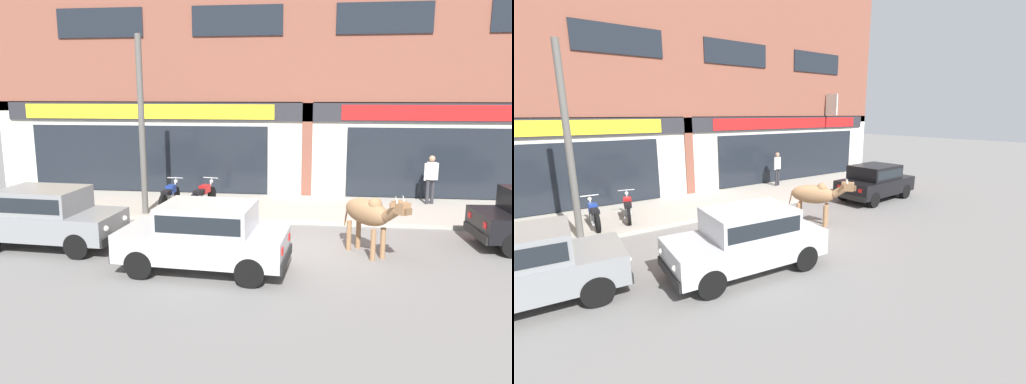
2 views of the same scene
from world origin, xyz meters
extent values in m
plane|color=slate|center=(0.00, 0.00, 0.00)|extent=(90.00, 90.00, 0.00)
cube|color=#A8A093|center=(0.00, 4.02, 0.06)|extent=(19.00, 3.64, 0.13)
cube|color=brown|center=(0.00, 6.12, 6.62)|extent=(23.00, 0.55, 7.13)
cube|color=silver|center=(0.00, 6.12, 1.70)|extent=(23.00, 0.55, 3.40)
cube|color=#28282D|center=(0.00, 5.80, 3.05)|extent=(22.08, 0.08, 0.64)
cube|color=black|center=(-5.75, 5.79, 1.35)|extent=(8.74, 0.10, 2.40)
cube|color=yellow|center=(-5.75, 5.77, 3.05)|extent=(9.20, 0.05, 0.52)
cube|color=brown|center=(0.00, 5.82, 1.70)|extent=(0.36, 0.12, 3.40)
cube|color=black|center=(5.75, 5.79, 1.35)|extent=(8.74, 0.10, 2.40)
cube|color=red|center=(5.75, 5.77, 3.05)|extent=(9.20, 0.05, 0.52)
cube|color=black|center=(-7.33, 5.81, 6.11)|extent=(3.13, 0.06, 1.00)
cube|color=black|center=(-2.44, 5.81, 6.11)|extent=(3.13, 0.06, 1.00)
cube|color=black|center=(2.44, 5.81, 6.11)|extent=(3.13, 0.06, 1.00)
ellipsoid|color=#936B47|center=(1.53, -0.24, 1.02)|extent=(1.22, 1.45, 0.60)
sphere|color=#936B47|center=(1.69, -0.47, 1.25)|extent=(0.32, 0.32, 0.32)
cylinder|color=#936B47|center=(1.90, -0.51, 0.36)|extent=(0.12, 0.12, 0.72)
cylinder|color=#936B47|center=(1.66, -0.67, 0.36)|extent=(0.12, 0.12, 0.72)
cylinder|color=#936B47|center=(1.40, 0.20, 0.36)|extent=(0.12, 0.12, 0.72)
cylinder|color=#936B47|center=(1.17, 0.04, 0.36)|extent=(0.12, 0.12, 0.72)
cylinder|color=#936B47|center=(2.00, -0.91, 1.17)|extent=(0.46, 0.52, 0.43)
cube|color=#936B47|center=(2.15, -1.12, 1.34)|extent=(0.39, 0.42, 0.26)
cube|color=brown|center=(2.25, -1.27, 1.30)|extent=(0.21, 0.21, 0.14)
cone|color=beige|center=(2.21, -1.03, 1.52)|extent=(0.11, 0.13, 0.19)
cone|color=beige|center=(2.04, -1.15, 1.52)|extent=(0.11, 0.13, 0.19)
cube|color=#936B47|center=(2.23, -0.97, 1.40)|extent=(0.14, 0.11, 0.10)
cube|color=#936B47|center=(1.97, -1.15, 1.40)|extent=(0.14, 0.11, 0.10)
cylinder|color=#936B47|center=(1.11, 0.37, 0.80)|extent=(0.13, 0.16, 0.60)
cylinder|color=black|center=(-4.91, 0.04, 0.30)|extent=(0.61, 0.22, 0.60)
cylinder|color=black|center=(-5.00, -1.40, 0.30)|extent=(0.61, 0.22, 0.60)
cylinder|color=black|center=(-7.21, 0.19, 0.30)|extent=(0.61, 0.22, 0.60)
cube|color=gray|center=(-6.10, -0.61, 0.60)|extent=(3.59, 1.82, 0.60)
cube|color=gray|center=(-6.20, -0.60, 1.18)|extent=(1.99, 1.56, 0.56)
cube|color=black|center=(-6.20, -0.60, 1.18)|extent=(1.84, 1.57, 0.35)
cube|color=black|center=(-4.38, -0.72, 0.38)|extent=(0.22, 1.52, 0.20)
sphere|color=silver|center=(-4.32, -0.24, 0.68)|extent=(0.14, 0.14, 0.14)
sphere|color=silver|center=(-4.38, -1.20, 0.68)|extent=(0.14, 0.14, 0.14)
cylinder|color=black|center=(4.80, 1.35, 0.30)|extent=(0.61, 0.22, 0.60)
cube|color=black|center=(4.26, 0.59, 0.38)|extent=(0.21, 1.52, 0.20)
cube|color=red|center=(4.21, 1.09, 0.70)|extent=(0.04, 0.16, 0.14)
cube|color=red|center=(4.27, 0.10, 0.70)|extent=(0.04, 0.16, 0.14)
cylinder|color=black|center=(-3.17, -2.40, 0.30)|extent=(0.61, 0.22, 0.60)
cylinder|color=black|center=(-3.06, -0.97, 0.30)|extent=(0.61, 0.22, 0.60)
cylinder|color=black|center=(-0.88, -2.57, 0.30)|extent=(0.61, 0.22, 0.60)
cylinder|color=black|center=(-0.77, -1.14, 0.30)|extent=(0.61, 0.22, 0.60)
cube|color=#B2B5BA|center=(-1.97, -1.77, 0.60)|extent=(3.61, 1.85, 0.60)
cube|color=#B2B5BA|center=(-1.87, -1.78, 1.18)|extent=(2.00, 1.58, 0.56)
cube|color=black|center=(-1.87, -1.78, 1.18)|extent=(1.85, 1.59, 0.35)
cube|color=black|center=(-3.70, -1.64, 0.38)|extent=(0.23, 1.52, 0.20)
cube|color=black|center=(-0.25, -1.90, 0.38)|extent=(0.23, 1.52, 0.20)
sphere|color=silver|center=(-3.76, -2.12, 0.68)|extent=(0.14, 0.14, 0.14)
sphere|color=silver|center=(-3.69, -1.16, 0.68)|extent=(0.14, 0.14, 0.14)
cube|color=red|center=(-0.26, -2.40, 0.70)|extent=(0.04, 0.16, 0.14)
cube|color=red|center=(-0.18, -1.41, 0.70)|extent=(0.04, 0.16, 0.14)
cylinder|color=black|center=(-4.23, 3.94, 0.41)|extent=(0.12, 0.56, 0.56)
cylinder|color=black|center=(-4.27, 2.69, 0.41)|extent=(0.12, 0.56, 0.56)
cube|color=#B2B5BA|center=(-4.25, 3.30, 0.45)|extent=(0.21, 0.33, 0.24)
cube|color=navy|center=(-4.24, 3.46, 0.71)|extent=(0.25, 0.41, 0.24)
cube|color=black|center=(-4.25, 3.06, 0.69)|extent=(0.24, 0.53, 0.12)
cylinder|color=#B2B5BA|center=(-4.23, 3.88, 0.71)|extent=(0.05, 0.27, 0.59)
cylinder|color=#B2B5BA|center=(-4.23, 3.92, 0.99)|extent=(0.52, 0.05, 0.03)
sphere|color=silver|center=(-4.22, 3.98, 0.87)|extent=(0.12, 0.12, 0.12)
cylinder|color=#B2B5BA|center=(-4.37, 2.94, 0.37)|extent=(0.08, 0.48, 0.06)
cylinder|color=black|center=(-3.07, 4.09, 0.41)|extent=(0.22, 0.57, 0.56)
cylinder|color=black|center=(-3.34, 2.87, 0.41)|extent=(0.22, 0.57, 0.56)
cube|color=#B2B5BA|center=(-3.21, 3.46, 0.45)|extent=(0.26, 0.36, 0.24)
cube|color=red|center=(-3.18, 3.62, 0.71)|extent=(0.32, 0.44, 0.24)
cube|color=black|center=(-3.26, 3.23, 0.69)|extent=(0.33, 0.56, 0.12)
cylinder|color=#B2B5BA|center=(-3.09, 4.03, 0.71)|extent=(0.10, 0.27, 0.59)
cylinder|color=#B2B5BA|center=(-3.08, 4.07, 0.99)|extent=(0.51, 0.14, 0.03)
sphere|color=silver|center=(-3.06, 4.13, 0.87)|extent=(0.12, 0.12, 0.12)
cylinder|color=#B2B5BA|center=(-3.40, 3.14, 0.37)|extent=(0.16, 0.48, 0.06)
cylinder|color=#2D2D33|center=(3.97, 4.88, 0.54)|extent=(0.11, 0.11, 0.82)
cylinder|color=#2D2D33|center=(4.14, 4.93, 0.54)|extent=(0.11, 0.11, 0.82)
cylinder|color=silver|center=(4.05, 4.91, 1.23)|extent=(0.32, 0.32, 0.56)
cylinder|color=silver|center=(3.85, 4.84, 1.20)|extent=(0.08, 0.08, 0.56)
cylinder|color=silver|center=(4.25, 4.97, 1.20)|extent=(0.08, 0.08, 0.56)
sphere|color=tan|center=(4.05, 4.91, 1.63)|extent=(0.20, 0.20, 0.20)
cylinder|color=#595651|center=(-4.76, 2.50, 2.74)|extent=(0.18, 0.18, 5.24)
camera|label=1|loc=(0.38, -11.66, 3.74)|focal=35.00mm
camera|label=2|loc=(-5.84, -7.97, 3.52)|focal=24.00mm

